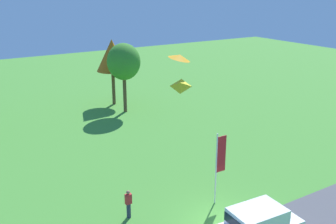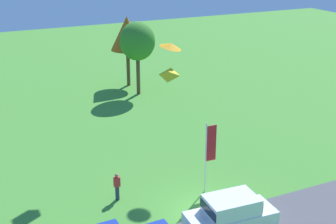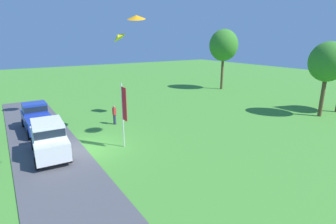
{
  "view_description": "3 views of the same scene",
  "coord_description": "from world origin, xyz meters",
  "px_view_note": "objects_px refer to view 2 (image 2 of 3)",
  "views": [
    {
      "loc": [
        -12.51,
        -14.2,
        12.58
      ],
      "look_at": [
        -0.41,
        5.25,
        5.15
      ],
      "focal_mm": 42.0,
      "sensor_mm": 36.0,
      "label": 1
    },
    {
      "loc": [
        -11.67,
        -19.5,
        14.53
      ],
      "look_at": [
        -0.84,
        3.52,
        4.95
      ],
      "focal_mm": 50.0,
      "sensor_mm": 36.0,
      "label": 2
    },
    {
      "loc": [
        16.91,
        -4.59,
        7.26
      ],
      "look_at": [
        1.13,
        5.61,
        2.03
      ],
      "focal_mm": 28.0,
      "sensor_mm": 36.0,
      "label": 3
    }
  ],
  "objects_px": {
    "car_suv_mid_row": "(231,215)",
    "person_watching_sky": "(117,186)",
    "tree_lone_near": "(127,34)",
    "kite_delta_over_trees": "(171,46)",
    "tree_right_of_center": "(137,41)",
    "flag_banner": "(209,148)",
    "kite_diamond_high_left": "(169,74)"
  },
  "relations": [
    {
      "from": "kite_diamond_high_left",
      "to": "person_watching_sky",
      "type": "bearing_deg",
      "value": 169.12
    },
    {
      "from": "person_watching_sky",
      "to": "tree_right_of_center",
      "type": "distance_m",
      "value": 20.18
    },
    {
      "from": "person_watching_sky",
      "to": "tree_lone_near",
      "type": "relative_size",
      "value": 0.24
    },
    {
      "from": "tree_right_of_center",
      "to": "kite_diamond_high_left",
      "type": "relative_size",
      "value": 8.23
    },
    {
      "from": "car_suv_mid_row",
      "to": "kite_diamond_high_left",
      "type": "distance_m",
      "value": 8.2
    },
    {
      "from": "kite_diamond_high_left",
      "to": "tree_lone_near",
      "type": "bearing_deg",
      "value": 75.51
    },
    {
      "from": "person_watching_sky",
      "to": "kite_delta_over_trees",
      "type": "xyz_separation_m",
      "value": [
        3.74,
        0.58,
        7.86
      ]
    },
    {
      "from": "tree_right_of_center",
      "to": "kite_delta_over_trees",
      "type": "bearing_deg",
      "value": -105.33
    },
    {
      "from": "kite_diamond_high_left",
      "to": "tree_right_of_center",
      "type": "bearing_deg",
      "value": 73.6
    },
    {
      "from": "person_watching_sky",
      "to": "kite_diamond_high_left",
      "type": "distance_m",
      "value": 7.26
    },
    {
      "from": "tree_right_of_center",
      "to": "kite_delta_over_trees",
      "type": "xyz_separation_m",
      "value": [
        -4.72,
        -17.23,
        3.52
      ]
    },
    {
      "from": "tree_lone_near",
      "to": "flag_banner",
      "type": "height_order",
      "value": "tree_lone_near"
    },
    {
      "from": "car_suv_mid_row",
      "to": "tree_lone_near",
      "type": "xyz_separation_m",
      "value": [
        4.61,
        26.85,
        4.1
      ]
    },
    {
      "from": "flag_banner",
      "to": "kite_diamond_high_left",
      "type": "height_order",
      "value": "kite_diamond_high_left"
    },
    {
      "from": "person_watching_sky",
      "to": "kite_diamond_high_left",
      "type": "bearing_deg",
      "value": -10.88
    },
    {
      "from": "car_suv_mid_row",
      "to": "kite_delta_over_trees",
      "type": "xyz_separation_m",
      "value": [
        -0.26,
        6.51,
        7.44
      ]
    },
    {
      "from": "tree_lone_near",
      "to": "flag_banner",
      "type": "relative_size",
      "value": 1.59
    },
    {
      "from": "flag_banner",
      "to": "kite_delta_over_trees",
      "type": "bearing_deg",
      "value": 129.9
    },
    {
      "from": "kite_delta_over_trees",
      "to": "person_watching_sky",
      "type": "bearing_deg",
      "value": -171.23
    },
    {
      "from": "person_watching_sky",
      "to": "flag_banner",
      "type": "height_order",
      "value": "flag_banner"
    },
    {
      "from": "person_watching_sky",
      "to": "kite_delta_over_trees",
      "type": "distance_m",
      "value": 8.73
    },
    {
      "from": "car_suv_mid_row",
      "to": "flag_banner",
      "type": "distance_m",
      "value": 5.02
    },
    {
      "from": "car_suv_mid_row",
      "to": "kite_delta_over_trees",
      "type": "height_order",
      "value": "kite_delta_over_trees"
    },
    {
      "from": "tree_right_of_center",
      "to": "tree_lone_near",
      "type": "xyz_separation_m",
      "value": [
        0.14,
        3.11,
        0.18
      ]
    },
    {
      "from": "tree_lone_near",
      "to": "flag_banner",
      "type": "distance_m",
      "value": 22.65
    },
    {
      "from": "tree_right_of_center",
      "to": "flag_banner",
      "type": "xyz_separation_m",
      "value": [
        -3.12,
        -19.15,
        -2.38
      ]
    },
    {
      "from": "tree_lone_near",
      "to": "kite_delta_over_trees",
      "type": "height_order",
      "value": "kite_delta_over_trees"
    },
    {
      "from": "car_suv_mid_row",
      "to": "tree_right_of_center",
      "type": "distance_m",
      "value": 24.47
    },
    {
      "from": "tree_lone_near",
      "to": "person_watching_sky",
      "type": "bearing_deg",
      "value": -112.36
    },
    {
      "from": "car_suv_mid_row",
      "to": "person_watching_sky",
      "type": "bearing_deg",
      "value": 123.97
    },
    {
      "from": "tree_lone_near",
      "to": "flag_banner",
      "type": "xyz_separation_m",
      "value": [
        -3.26,
        -22.27,
        -2.55
      ]
    },
    {
      "from": "flag_banner",
      "to": "kite_delta_over_trees",
      "type": "distance_m",
      "value": 6.41
    }
  ]
}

